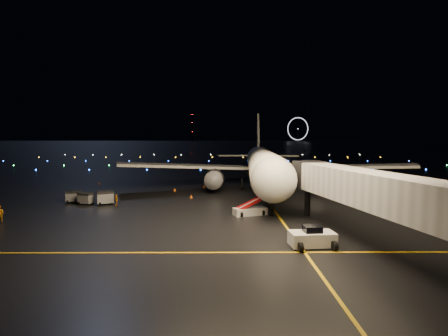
# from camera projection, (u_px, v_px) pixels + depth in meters

# --- Properties ---
(ground) EXTENTS (2000.00, 2000.00, 0.00)m
(ground) POSITION_uv_depth(u_px,v_px,m) (216.00, 147.00, 337.21)
(ground) COLOR black
(ground) RESTS_ON ground
(lane_centre) EXTENTS (0.25, 80.00, 0.02)m
(lane_centre) POSITION_uv_depth(u_px,v_px,m) (266.00, 199.00, 53.38)
(lane_centre) COLOR #E4AC08
(lane_centre) RESTS_ON ground
(lane_cross) EXTENTS (60.00, 0.25, 0.02)m
(lane_cross) POSITION_uv_depth(u_px,v_px,m) (96.00, 253.00, 28.37)
(lane_cross) COLOR #E4AC08
(lane_cross) RESTS_ON ground
(airliner) EXTENTS (56.19, 53.72, 15.03)m
(airliner) POSITION_uv_depth(u_px,v_px,m) (262.00, 147.00, 64.14)
(airliner) COLOR silver
(airliner) RESTS_ON ground
(pushback_tug) EXTENTS (3.98, 2.36, 1.81)m
(pushback_tug) POSITION_uv_depth(u_px,v_px,m) (312.00, 236.00, 29.98)
(pushback_tug) COLOR silver
(pushback_tug) RESTS_ON ground
(belt_loader) EXTENTS (6.05, 3.40, 2.84)m
(belt_loader) POSITION_uv_depth(u_px,v_px,m) (250.00, 203.00, 42.13)
(belt_loader) COLOR silver
(belt_loader) RESTS_ON ground
(crew_b) EXTENTS (0.96, 0.78, 1.85)m
(crew_b) POSITION_uv_depth(u_px,v_px,m) (0.00, 214.00, 38.73)
(crew_b) COLOR #FFA416
(crew_b) RESTS_ON ground
(crew_c) EXTENTS (0.81, 0.97, 1.56)m
(crew_c) POSITION_uv_depth(u_px,v_px,m) (116.00, 200.00, 48.05)
(crew_c) COLOR #FFA416
(crew_c) RESTS_ON ground
(safety_cone_0) EXTENTS (0.46, 0.46, 0.49)m
(safety_cone_0) POSITION_uv_depth(u_px,v_px,m) (191.00, 196.00, 54.21)
(safety_cone_0) COLOR orange
(safety_cone_0) RESTS_ON ground
(safety_cone_1) EXTENTS (0.44, 0.44, 0.47)m
(safety_cone_1) POSITION_uv_depth(u_px,v_px,m) (204.00, 186.00, 65.48)
(safety_cone_1) COLOR orange
(safety_cone_1) RESTS_ON ground
(safety_cone_2) EXTENTS (0.51, 0.51, 0.55)m
(safety_cone_2) POSITION_uv_depth(u_px,v_px,m) (175.00, 190.00, 60.89)
(safety_cone_2) COLOR orange
(safety_cone_2) RESTS_ON ground
(safety_cone_3) EXTENTS (0.45, 0.45, 0.45)m
(safety_cone_3) POSITION_uv_depth(u_px,v_px,m) (99.00, 183.00, 69.79)
(safety_cone_3) COLOR orange
(safety_cone_3) RESTS_ON ground
(ferris_wheel) EXTENTS (49.33, 16.80, 52.00)m
(ferris_wheel) POSITION_uv_depth(u_px,v_px,m) (298.00, 130.00, 754.39)
(ferris_wheel) COLOR black
(ferris_wheel) RESTS_ON ground
(radio_mast) EXTENTS (1.80, 1.80, 64.00)m
(radio_mast) POSITION_uv_depth(u_px,v_px,m) (192.00, 127.00, 772.34)
(radio_mast) COLOR black
(radio_mast) RESTS_ON ground
(taxiway_lights) EXTENTS (164.00, 92.00, 0.36)m
(taxiway_lights) POSITION_uv_depth(u_px,v_px,m) (209.00, 160.00, 143.94)
(taxiway_lights) COLOR black
(taxiway_lights) RESTS_ON ground
(baggage_cart_0) EXTENTS (2.61, 2.26, 1.86)m
(baggage_cart_0) POSITION_uv_depth(u_px,v_px,m) (105.00, 198.00, 48.92)
(baggage_cart_0) COLOR gray
(baggage_cart_0) RESTS_ON ground
(baggage_cart_1) EXTENTS (2.08, 1.60, 1.63)m
(baggage_cart_1) POSITION_uv_depth(u_px,v_px,m) (74.00, 197.00, 50.46)
(baggage_cart_1) COLOR gray
(baggage_cart_1) RESTS_ON ground
(baggage_cart_2) EXTENTS (2.20, 1.86, 1.59)m
(baggage_cart_2) POSITION_uv_depth(u_px,v_px,m) (86.00, 199.00, 49.01)
(baggage_cart_2) COLOR gray
(baggage_cart_2) RESTS_ON ground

